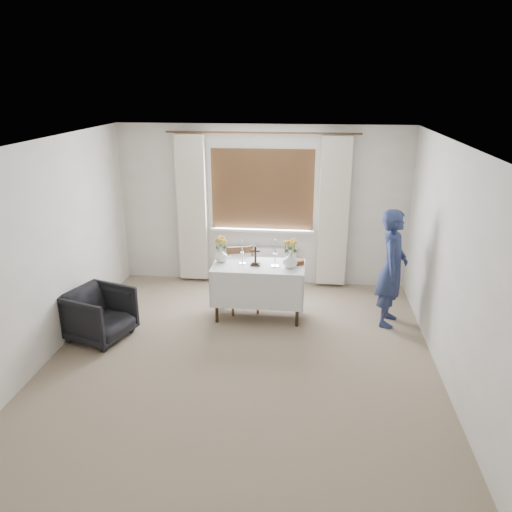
{
  "coord_description": "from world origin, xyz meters",
  "views": [
    {
      "loc": [
        0.74,
        -5.06,
        3.1
      ],
      "look_at": [
        0.07,
        0.99,
        0.96
      ],
      "focal_mm": 35.0,
      "sensor_mm": 36.0,
      "label": 1
    }
  ],
  "objects_px": {
    "altar_table": "(258,291)",
    "flower_vase_left": "(221,255)",
    "armchair": "(100,314)",
    "wooden_cross": "(255,256)",
    "wooden_chair": "(243,280)",
    "person": "(392,268)",
    "flower_vase_right": "(290,260)"
  },
  "relations": [
    {
      "from": "altar_table",
      "to": "flower_vase_left",
      "type": "bearing_deg",
      "value": 172.1
    },
    {
      "from": "armchair",
      "to": "wooden_cross",
      "type": "height_order",
      "value": "wooden_cross"
    },
    {
      "from": "wooden_chair",
      "to": "person",
      "type": "distance_m",
      "value": 2.04
    },
    {
      "from": "flower_vase_right",
      "to": "wooden_cross",
      "type": "bearing_deg",
      "value": 176.7
    },
    {
      "from": "flower_vase_left",
      "to": "person",
      "type": "bearing_deg",
      "value": -1.51
    },
    {
      "from": "wooden_cross",
      "to": "flower_vase_left",
      "type": "bearing_deg",
      "value": 173.68
    },
    {
      "from": "altar_table",
      "to": "flower_vase_right",
      "type": "bearing_deg",
      "value": -5.84
    },
    {
      "from": "flower_vase_left",
      "to": "wooden_chair",
      "type": "bearing_deg",
      "value": 24.26
    },
    {
      "from": "wooden_chair",
      "to": "wooden_cross",
      "type": "height_order",
      "value": "wooden_cross"
    },
    {
      "from": "armchair",
      "to": "wooden_cross",
      "type": "relative_size",
      "value": 2.63
    },
    {
      "from": "wooden_cross",
      "to": "flower_vase_right",
      "type": "height_order",
      "value": "wooden_cross"
    },
    {
      "from": "wooden_chair",
      "to": "armchair",
      "type": "height_order",
      "value": "wooden_chair"
    },
    {
      "from": "wooden_chair",
      "to": "flower_vase_left",
      "type": "xyz_separation_m",
      "value": [
        -0.28,
        -0.12,
        0.41
      ]
    },
    {
      "from": "altar_table",
      "to": "flower_vase_left",
      "type": "distance_m",
      "value": 0.71
    },
    {
      "from": "flower_vase_right",
      "to": "armchair",
      "type": "bearing_deg",
      "value": -161.42
    },
    {
      "from": "altar_table",
      "to": "wooden_cross",
      "type": "bearing_deg",
      "value": -157.63
    },
    {
      "from": "altar_table",
      "to": "armchair",
      "type": "xyz_separation_m",
      "value": [
        -1.92,
        -0.83,
        -0.06
      ]
    },
    {
      "from": "wooden_chair",
      "to": "person",
      "type": "xyz_separation_m",
      "value": [
        2.0,
        -0.18,
        0.34
      ]
    },
    {
      "from": "altar_table",
      "to": "flower_vase_right",
      "type": "relative_size",
      "value": 5.9
    },
    {
      "from": "person",
      "to": "altar_table",
      "type": "bearing_deg",
      "value": 105.37
    },
    {
      "from": "person",
      "to": "flower_vase_right",
      "type": "xyz_separation_m",
      "value": [
        -1.33,
        -0.06,
        0.08
      ]
    },
    {
      "from": "wooden_chair",
      "to": "armchair",
      "type": "bearing_deg",
      "value": -167.54
    },
    {
      "from": "armchair",
      "to": "flower_vase_left",
      "type": "relative_size",
      "value": 3.82
    },
    {
      "from": "wooden_chair",
      "to": "person",
      "type": "relative_size",
      "value": 0.57
    },
    {
      "from": "wooden_chair",
      "to": "flower_vase_right",
      "type": "distance_m",
      "value": 0.82
    },
    {
      "from": "altar_table",
      "to": "flower_vase_right",
      "type": "height_order",
      "value": "flower_vase_right"
    },
    {
      "from": "wooden_chair",
      "to": "flower_vase_left",
      "type": "height_order",
      "value": "flower_vase_left"
    },
    {
      "from": "armchair",
      "to": "flower_vase_right",
      "type": "xyz_separation_m",
      "value": [
        2.35,
        0.79,
        0.54
      ]
    },
    {
      "from": "flower_vase_left",
      "to": "flower_vase_right",
      "type": "relative_size",
      "value": 0.89
    },
    {
      "from": "wooden_chair",
      "to": "wooden_cross",
      "type": "relative_size",
      "value": 3.3
    },
    {
      "from": "flower_vase_left",
      "to": "flower_vase_right",
      "type": "distance_m",
      "value": 0.95
    },
    {
      "from": "wooden_cross",
      "to": "flower_vase_right",
      "type": "relative_size",
      "value": 1.29
    }
  ]
}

